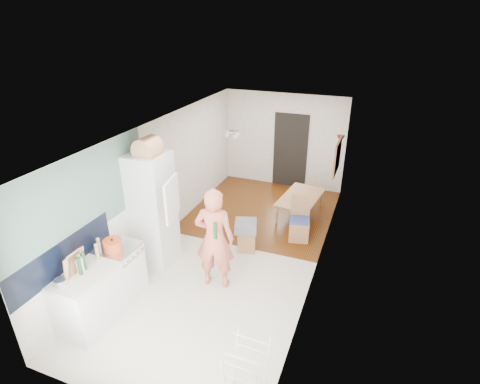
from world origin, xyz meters
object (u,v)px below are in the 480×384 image
Objects in this scene: dining_chair at (300,219)px; stool at (247,240)px; drying_rack at (246,373)px; person at (214,230)px; dining_table at (301,208)px.

dining_chair is 1.17m from stool.
drying_rack is (1.09, -3.02, 0.19)m from stool.
person reaches higher than dining_chair.
drying_rack is at bearing -70.15° from stool.
person is at bearing 170.74° from dining_table.
stool reaches higher than dining_table.
drying_rack is (0.40, -4.77, 0.20)m from dining_table.
person reaches higher than dining_table.
dining_table is 1.07m from dining_chair.
drying_rack reaches higher than dining_table.
stool is at bearing 112.07° from drying_rack.
stool is at bearing 165.15° from dining_table.
dining_chair is at bearing -163.28° from dining_table.
person is at bearing 126.21° from drying_rack.
person is 2.59× the size of drying_rack.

